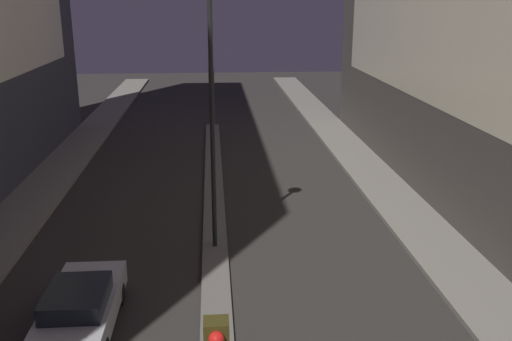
% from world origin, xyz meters
% --- Properties ---
extents(median_strip, '(0.89, 35.98, 0.12)m').
position_xyz_m(median_strip, '(0.00, 18.99, 0.06)').
color(median_strip, '#66605B').
rests_on(median_strip, ground).
extents(traffic_light_mid, '(0.32, 0.42, 4.68)m').
position_xyz_m(traffic_light_mid, '(0.00, 30.07, 3.55)').
color(traffic_light_mid, black).
rests_on(traffic_light_mid, median_strip).
extents(street_lamp, '(0.62, 0.62, 9.33)m').
position_xyz_m(street_lamp, '(0.00, 16.81, 6.89)').
color(street_lamp, black).
rests_on(street_lamp, median_strip).
extents(car_left_lane, '(1.78, 4.50, 1.46)m').
position_xyz_m(car_left_lane, '(-3.58, 11.75, 0.75)').
color(car_left_lane, '#B2B2B7').
rests_on(car_left_lane, ground).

